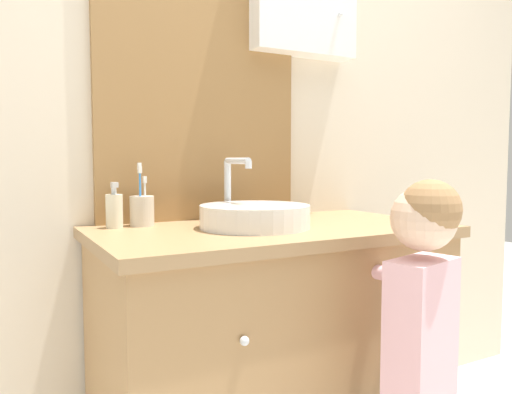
{
  "coord_description": "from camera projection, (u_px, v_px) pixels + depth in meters",
  "views": [
    {
      "loc": [
        -0.8,
        -1.05,
        1.04
      ],
      "look_at": [
        -0.09,
        0.25,
        0.93
      ],
      "focal_mm": 35.0,
      "sensor_mm": 36.0,
      "label": 1
    }
  ],
  "objects": [
    {
      "name": "wall_back",
      "position": [
        230.0,
        95.0,
        1.83
      ],
      "size": [
        3.2,
        0.18,
        2.5
      ],
      "color": "beige",
      "rests_on": "ground_plane"
    },
    {
      "name": "soap_dispenser",
      "position": [
        114.0,
        210.0,
        1.54
      ],
      "size": [
        0.05,
        0.05,
        0.14
      ],
      "color": "beige",
      "rests_on": "vanity_counter"
    },
    {
      "name": "child_figure",
      "position": [
        420.0,
        333.0,
        1.27
      ],
      "size": [
        0.22,
        0.48,
        0.99
      ],
      "color": "slate",
      "rests_on": "ground_plane"
    },
    {
      "name": "toothbrush_holder",
      "position": [
        142.0,
        210.0,
        1.59
      ],
      "size": [
        0.08,
        0.08,
        0.2
      ],
      "color": "beige",
      "rests_on": "vanity_counter"
    },
    {
      "name": "vanity_counter",
      "position": [
        272.0,
        353.0,
        1.61
      ],
      "size": [
        1.11,
        0.6,
        0.83
      ],
      "color": "#A37A4C",
      "rests_on": "ground_plane"
    },
    {
      "name": "sink_basin",
      "position": [
        254.0,
        215.0,
        1.55
      ],
      "size": [
        0.34,
        0.39,
        0.22
      ],
      "color": "white",
      "rests_on": "vanity_counter"
    }
  ]
}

